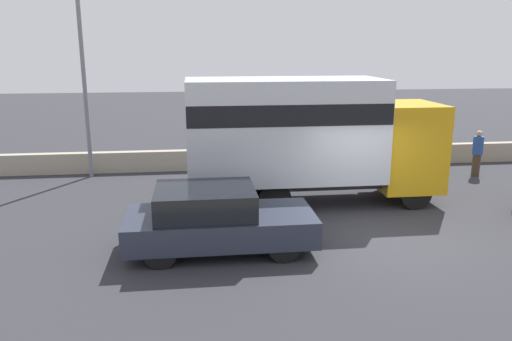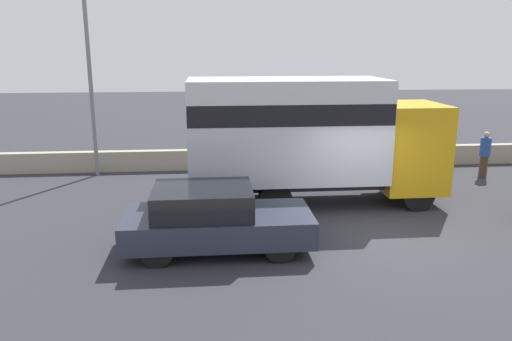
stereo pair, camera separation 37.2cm
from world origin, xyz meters
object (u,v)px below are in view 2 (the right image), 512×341
Objects in this scene: street_lamp at (88,49)px; car_hatchback at (214,219)px; box_truck at (308,133)px; pedestrian at (485,154)px.

street_lamp is 8.79m from car_hatchback.
street_lamp is at bearing 149.90° from box_truck.
pedestrian reaches higher than car_hatchback.
car_hatchback is (-2.66, -3.12, -1.32)m from box_truck.
street_lamp reaches higher than car_hatchback.
pedestrian is (13.24, -1.54, -3.45)m from street_lamp.
car_hatchback is at bearing -149.57° from pedestrian.
street_lamp reaches higher than pedestrian.
car_hatchback is 10.73m from pedestrian.
box_truck is at bearing 49.52° from car_hatchback.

